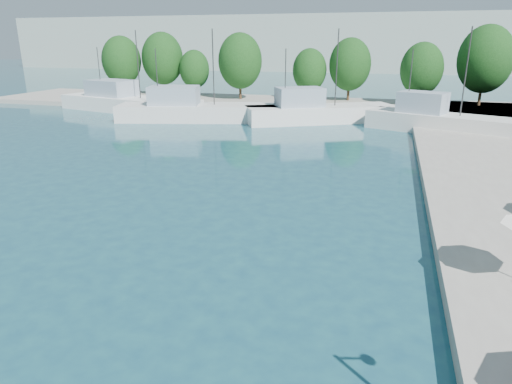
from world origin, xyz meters
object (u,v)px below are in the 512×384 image
(trawler_02, at_px, (195,111))
(trawler_04, at_px, (439,122))
(trawler_01, at_px, (127,103))
(trawler_03, at_px, (317,113))

(trawler_02, distance_m, trawler_04, 25.81)
(trawler_01, relative_size, trawler_03, 1.25)
(trawler_03, distance_m, trawler_04, 12.68)
(trawler_04, bearing_deg, trawler_02, -158.27)
(trawler_01, xyz_separation_m, trawler_03, (24.72, -1.70, 0.00))
(trawler_03, bearing_deg, trawler_04, -39.51)
(trawler_03, bearing_deg, trawler_01, 148.25)
(trawler_01, height_order, trawler_02, same)
(trawler_02, xyz_separation_m, trawler_04, (25.81, 0.10, 0.00))
(trawler_01, distance_m, trawler_02, 12.14)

